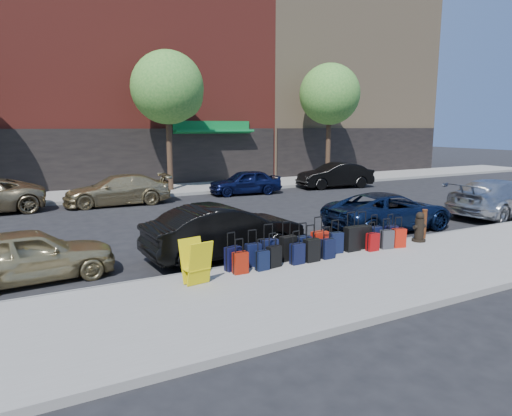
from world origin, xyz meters
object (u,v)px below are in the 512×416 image
tree_center (170,90)px  car_near_1 (225,231)px  bollard (424,223)px  car_far_3 (335,175)px  car_far_1 (118,190)px  suitcase_front_5 (319,243)px  car_near_0 (29,255)px  car_near_2 (389,211)px  car_far_2 (245,182)px  display_rack (196,262)px  tree_right (331,96)px  fire_hydrant (419,228)px  car_near_3 (501,198)px

tree_center → car_near_1: 13.89m
bollard → car_far_3: car_far_3 is taller
car_far_1 → suitcase_front_5: bearing=16.9°
car_near_0 → car_near_2: (11.14, 0.17, 0.01)m
suitcase_front_5 → car_far_2: size_ratio=0.27×
tree_center → car_far_3: tree_center is taller
tree_center → display_rack: 16.14m
tree_center → bollard: tree_center is taller
tree_right → car_far_2: tree_right is taller
bollard → car_near_1: bearing=166.6°
suitcase_front_5 → tree_center: bearing=82.3°
display_rack → car_near_2: size_ratio=0.21×
car_far_3 → car_near_1: bearing=-41.0°
fire_hydrant → car_far_3: 13.16m
car_near_2 → car_near_3: bearing=-91.7°
car_near_3 → car_far_1: car_near_3 is taller
suitcase_front_5 → car_near_2: (4.34, 1.93, 0.17)m
tree_center → display_rack: bearing=-106.2°
display_rack → car_far_2: (7.39, 12.25, 0.02)m
car_near_1 → car_near_2: bearing=-89.2°
tree_right → car_far_3: bearing=-121.1°
car_near_1 → car_far_1: 10.07m
bollard → car_far_3: bearing=64.2°
car_far_2 → car_far_1: bearing=-81.8°
suitcase_front_5 → car_near_2: 4.75m
tree_right → car_near_0: tree_right is taller
tree_right → car_near_1: size_ratio=1.65×
tree_center → car_near_0: bearing=-120.8°
tree_right → bollard: (-7.21, -14.22, -4.80)m
car_near_1 → car_near_3: car_near_3 is taller
fire_hydrant → car_near_3: (6.43, 1.77, 0.18)m
car_near_1 → fire_hydrant: bearing=-109.6°
car_near_2 → bollard: bearing=169.5°
bollard → car_far_3: (5.57, 11.51, 0.11)m
car_near_2 → tree_center: bearing=18.2°
suitcase_front_5 → car_far_2: car_far_2 is taller
tree_right → car_far_3: tree_right is taller
tree_center → car_near_3: tree_center is taller
display_rack → car_near_1: size_ratio=0.22×
car_near_0 → car_far_2: 14.50m
car_far_3 → car_near_2: bearing=-20.3°
car_far_3 → fire_hydrant: bearing=-19.2°
car_near_0 → fire_hydrant: bearing=-104.6°
bollard → car_near_3: car_near_3 is taller
display_rack → car_near_3: (13.59, 2.14, 0.11)m
car_near_3 → car_far_1: (-12.79, 9.91, -0.06)m
tree_center → bollard: bearing=-77.0°
car_near_3 → bollard: bearing=100.4°
car_near_3 → display_rack: bearing=94.8°
fire_hydrant → car_near_0: bearing=168.7°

